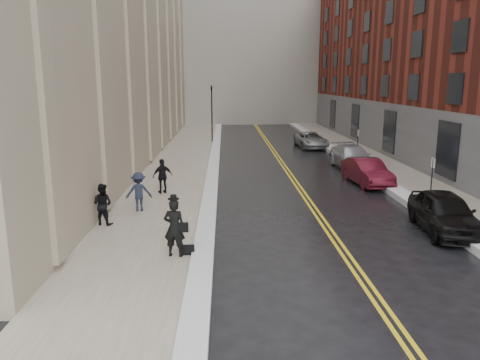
{
  "coord_description": "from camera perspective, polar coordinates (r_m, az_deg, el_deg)",
  "views": [
    {
      "loc": [
        -1.48,
        -12.4,
        5.65
      ],
      "look_at": [
        -0.85,
        6.46,
        1.6
      ],
      "focal_mm": 35.0,
      "sensor_mm": 36.0,
      "label": 1
    }
  ],
  "objects": [
    {
      "name": "ground",
      "position": [
        13.71,
        4.55,
        -12.27
      ],
      "size": [
        160.0,
        160.0,
        0.0
      ],
      "primitive_type": "plane",
      "color": "black",
      "rests_on": "ground"
    },
    {
      "name": "parking_sign_near",
      "position": [
        22.86,
        22.35,
        0.36
      ],
      "size": [
        0.06,
        0.35,
        2.23
      ],
      "color": "black",
      "rests_on": "ground"
    },
    {
      "name": "pedestrian_b",
      "position": [
        20.35,
        -12.24,
        -1.4
      ],
      "size": [
        1.18,
        0.8,
        1.68
      ],
      "primitive_type": "imported",
      "rotation": [
        0.0,
        0.0,
        3.32
      ],
      "color": "#1B1F30",
      "rests_on": "sidewalk_left"
    },
    {
      "name": "traffic_signal",
      "position": [
        42.49,
        -3.46,
        8.62
      ],
      "size": [
        0.18,
        0.15,
        5.2
      ],
      "color": "black",
      "rests_on": "ground"
    },
    {
      "name": "car_maroon",
      "position": [
        26.56,
        15.24,
        0.96
      ],
      "size": [
        1.94,
        4.45,
        1.42
      ],
      "primitive_type": "imported",
      "rotation": [
        0.0,
        0.0,
        0.1
      ],
      "color": "#4C0D1A",
      "rests_on": "ground"
    },
    {
      "name": "car_silver_near",
      "position": [
        31.18,
        13.53,
        2.71
      ],
      "size": [
        2.4,
        5.2,
        1.47
      ],
      "primitive_type": "imported",
      "rotation": [
        0.0,
        0.0,
        0.07
      ],
      "color": "#A5A7AD",
      "rests_on": "ground"
    },
    {
      "name": "sidewalk_left",
      "position": [
        29.1,
        -7.84,
        0.95
      ],
      "size": [
        4.0,
        64.0,
        0.15
      ],
      "primitive_type": "cube",
      "color": "gray",
      "rests_on": "ground"
    },
    {
      "name": "pedestrian_c",
      "position": [
        23.36,
        -9.41,
        0.47
      ],
      "size": [
        1.08,
        0.78,
        1.71
      ],
      "primitive_type": "imported",
      "rotation": [
        0.0,
        0.0,
        3.56
      ],
      "color": "black",
      "rests_on": "sidewalk_left"
    },
    {
      "name": "car_black",
      "position": [
        19.26,
        23.67,
        -3.63
      ],
      "size": [
        2.26,
        4.66,
        1.53
      ],
      "primitive_type": "imported",
      "rotation": [
        0.0,
        0.0,
        -0.1
      ],
      "color": "black",
      "rests_on": "ground"
    },
    {
      "name": "snow_ridge_right",
      "position": [
        30.19,
        14.74,
        1.21
      ],
      "size": [
        0.85,
        60.8,
        0.3
      ],
      "primitive_type": "cube",
      "color": "white",
      "rests_on": "ground"
    },
    {
      "name": "snow_ridge_left",
      "position": [
        28.94,
        -3.3,
        1.09
      ],
      "size": [
        0.7,
        60.8,
        0.26
      ],
      "primitive_type": "cube",
      "color": "white",
      "rests_on": "ground"
    },
    {
      "name": "pedestrian_a",
      "position": [
        18.8,
        -16.41,
        -2.83
      ],
      "size": [
        0.94,
        0.82,
        1.62
      ],
      "primitive_type": "imported",
      "rotation": [
        0.0,
        0.0,
        2.83
      ],
      "color": "black",
      "rests_on": "sidewalk_left"
    },
    {
      "name": "pedestrian_main",
      "position": [
        14.94,
        -8.0,
        -5.8
      ],
      "size": [
        0.75,
        0.55,
        1.87
      ],
      "primitive_type": "imported",
      "rotation": [
        0.0,
        0.0,
        2.98
      ],
      "color": "black",
      "rests_on": "sidewalk_left"
    },
    {
      "name": "sidewalk_right",
      "position": [
        30.78,
        18.03,
        1.07
      ],
      "size": [
        3.0,
        64.0,
        0.15
      ],
      "primitive_type": "cube",
      "color": "gray",
      "rests_on": "ground"
    },
    {
      "name": "car_silver_far",
      "position": [
        40.28,
        8.67,
        4.85
      ],
      "size": [
        2.51,
        4.89,
        1.32
      ],
      "primitive_type": "imported",
      "rotation": [
        0.0,
        0.0,
        0.07
      ],
      "color": "#96989D",
      "rests_on": "ground"
    },
    {
      "name": "parking_sign_far",
      "position": [
        34.0,
        14.16,
        4.49
      ],
      "size": [
        0.06,
        0.35,
        2.23
      ],
      "color": "black",
      "rests_on": "ground"
    },
    {
      "name": "lane_stripe_a",
      "position": [
        29.21,
        5.72,
        0.9
      ],
      "size": [
        0.12,
        64.0,
        0.01
      ],
      "primitive_type": "cube",
      "color": "gold",
      "rests_on": "ground"
    },
    {
      "name": "lane_stripe_b",
      "position": [
        29.25,
        6.18,
        0.9
      ],
      "size": [
        0.12,
        64.0,
        0.01
      ],
      "primitive_type": "cube",
      "color": "gold",
      "rests_on": "ground"
    }
  ]
}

